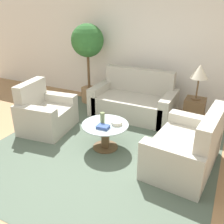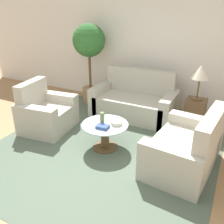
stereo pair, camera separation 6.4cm
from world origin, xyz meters
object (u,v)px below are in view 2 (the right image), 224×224
Objects in this scene: sofa_main at (135,102)px; book_stack at (103,127)px; vase at (102,118)px; table_lamp at (201,73)px; bowl at (116,123)px; armchair at (45,114)px; loveseat at (188,151)px; coffee_table at (105,133)px; potted_plant at (89,48)px.

book_stack is (0.11, -1.59, 0.16)m from sofa_main.
table_lamp is at bearing 49.44° from vase.
sofa_main is 8.64× the size of vase.
table_lamp reaches higher than bowl.
book_stack is (1.38, -0.24, 0.17)m from armchair.
sofa_main is at bearing 90.94° from book_stack.
sofa_main is 1.42m from bowl.
loveseat is 6.92× the size of vase.
book_stack is (-0.14, -0.21, -0.00)m from bowl.
sofa_main reaches higher than armchair.
loveseat is at bearing 5.41° from book_stack.
armchair is at bearing -85.41° from loveseat.
loveseat is at bearing -97.85° from armchair.
loveseat is 1.33m from coffee_table.
book_stack is at bearing -123.35° from bowl.
coffee_table is 3.89× the size of book_stack.
armchair is (-1.27, -1.36, -0.00)m from sofa_main.
table_lamp is 3.62× the size of bowl.
potted_plant reaches higher than armchair.
bowl is (1.51, -0.03, 0.17)m from armchair.
table_lamp reaches higher than coffee_table.
bowl is (0.24, -1.38, 0.17)m from sofa_main.
coffee_table is at bearing 9.23° from vase.
book_stack is at bearing -76.10° from loveseat.
potted_plant is 10.13× the size of bowl.
vase is at bearing -82.08° from loveseat.
vase is at bearing -160.88° from bowl.
bowl is (0.22, 0.08, -0.07)m from vase.
potted_plant reaches higher than coffee_table.
loveseat is 3.28m from potted_plant.
loveseat is 1.39m from vase.
potted_plant is 2.43m from book_stack.
armchair is 5.23× the size of vase.
table_lamp is at bearing -69.19° from armchair.
book_stack is at bearing -86.20° from sofa_main.
coffee_table is 4.25× the size of bowl.
loveseat is 7.65× the size of bowl.
vase is 1.01× the size of book_stack.
bowl is at bearing -47.42° from potted_plant.
loveseat reaches higher than coffee_table.
potted_plant is 2.26m from vase.
armchair reaches higher than vase.
sofa_main is at bearing 177.86° from table_lamp.
table_lamp reaches higher than book_stack.
sofa_main reaches higher than book_stack.
table_lamp reaches higher than armchair.
loveseat is 7.01× the size of book_stack.
bowl reaches higher than coffee_table.
sofa_main is 1.25× the size of loveseat.
armchair is 1.41m from book_stack.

